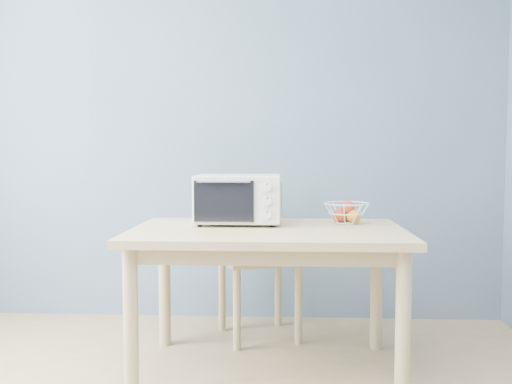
{
  "coord_description": "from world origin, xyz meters",
  "views": [
    {
      "loc": [
        0.53,
        -1.63,
        1.14
      ],
      "look_at": [
        0.37,
        1.39,
        0.93
      ],
      "focal_mm": 40.0,
      "sensor_mm": 36.0,
      "label": 1
    }
  ],
  "objects_px": {
    "toaster_oven": "(235,198)",
    "fruit_basket": "(346,212)",
    "dining_table": "(268,248)",
    "dining_chair": "(257,261)"
  },
  "relations": [
    {
      "from": "toaster_oven",
      "to": "fruit_basket",
      "type": "xyz_separation_m",
      "value": [
        0.61,
        0.06,
        -0.08
      ]
    },
    {
      "from": "toaster_oven",
      "to": "fruit_basket",
      "type": "bearing_deg",
      "value": 5.48
    },
    {
      "from": "dining_table",
      "to": "toaster_oven",
      "type": "xyz_separation_m",
      "value": [
        -0.18,
        0.16,
        0.24
      ]
    },
    {
      "from": "dining_chair",
      "to": "fruit_basket",
      "type": "bearing_deg",
      "value": -55.33
    },
    {
      "from": "fruit_basket",
      "to": "dining_table",
      "type": "bearing_deg",
      "value": -152.96
    },
    {
      "from": "dining_table",
      "to": "dining_chair",
      "type": "relative_size",
      "value": 1.48
    },
    {
      "from": "toaster_oven",
      "to": "dining_chair",
      "type": "relative_size",
      "value": 0.48
    },
    {
      "from": "toaster_oven",
      "to": "dining_chair",
      "type": "distance_m",
      "value": 0.61
    },
    {
      "from": "dining_table",
      "to": "dining_chair",
      "type": "height_order",
      "value": "dining_chair"
    },
    {
      "from": "fruit_basket",
      "to": "dining_chair",
      "type": "xyz_separation_m",
      "value": [
        -0.51,
        0.37,
        -0.35
      ]
    }
  ]
}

